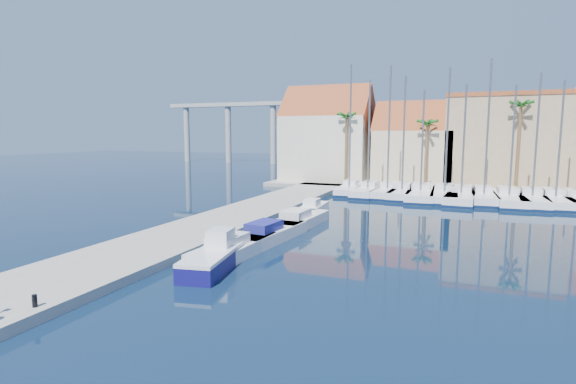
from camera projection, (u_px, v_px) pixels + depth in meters
name	position (u px, v px, depth m)	size (l,w,h in m)	color
ground	(225.00, 314.00, 18.06)	(260.00, 260.00, 0.00)	black
quay_west	(210.00, 226.00, 33.77)	(6.00, 77.00, 0.50)	gray
shore_north	(477.00, 187.00, 58.47)	(54.00, 16.00, 0.50)	gray
bollard	(35.00, 301.00, 17.45)	(0.20, 0.20, 0.49)	black
fishing_boat	(215.00, 257.00, 24.01)	(2.82, 5.85, 1.96)	#130F5A
motorboat_west_0	(233.00, 248.00, 26.49)	(2.55, 7.16, 1.40)	white
motorboat_west_1	(269.00, 233.00, 30.34)	(3.01, 7.38, 1.40)	white
motorboat_west_2	(299.00, 220.00, 34.88)	(2.69, 7.35, 1.40)	white
motorboat_west_3	(313.00, 208.00, 40.40)	(1.99, 5.30, 1.40)	white
sailboat_0	(350.00, 188.00, 53.51)	(2.50, 8.28, 14.99)	white
sailboat_1	(369.00, 190.00, 51.99)	(2.65, 9.05, 13.10)	white
sailboat_2	(388.00, 191.00, 51.38)	(2.75, 9.21, 14.56)	white
sailboat_3	(403.00, 192.00, 50.41)	(2.47, 9.01, 13.30)	white
sailboat_4	(421.00, 194.00, 49.63)	(3.42, 10.98, 11.71)	white
sailboat_5	(444.00, 194.00, 48.81)	(3.07, 10.49, 14.00)	white
sailboat_6	(461.00, 196.00, 47.61)	(3.46, 10.93, 12.15)	white
sailboat_7	(483.00, 196.00, 47.10)	(2.99, 9.39, 14.61)	white
sailboat_8	(508.00, 198.00, 46.06)	(3.27, 10.52, 11.92)	white
sailboat_9	(532.00, 199.00, 45.42)	(3.03, 10.32, 13.02)	white
sailboat_10	(554.00, 200.00, 45.04)	(3.30, 10.42, 12.27)	white
sailboat_11	(576.00, 200.00, 44.33)	(2.85, 9.60, 14.48)	white
building_0	(328.00, 138.00, 64.13)	(12.30, 9.00, 13.50)	beige
building_1	(414.00, 147.00, 59.85)	(10.30, 8.00, 11.00)	beige
building_2	(505.00, 141.00, 56.57)	(14.20, 10.20, 11.50)	tan
palm_0	(347.00, 118.00, 57.71)	(2.60, 2.60, 10.15)	brown
palm_1	(427.00, 125.00, 54.13)	(2.60, 2.60, 9.15)	brown
palm_2	(521.00, 108.00, 50.19)	(2.60, 2.60, 11.15)	brown
viaduct	(254.00, 120.00, 106.59)	(48.00, 2.20, 14.45)	#9E9E99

